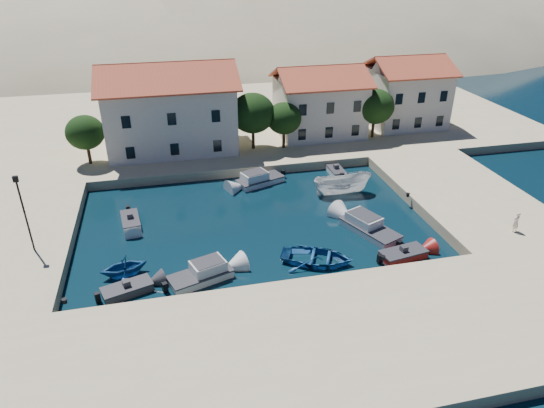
{
  "coord_description": "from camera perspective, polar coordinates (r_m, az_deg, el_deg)",
  "views": [
    {
      "loc": [
        -6.72,
        -26.55,
        21.37
      ],
      "look_at": [
        1.55,
        9.5,
        2.0
      ],
      "focal_mm": 32.0,
      "sensor_mm": 36.0,
      "label": 1
    }
  ],
  "objects": [
    {
      "name": "ground",
      "position": [
        34.74,
        1.03,
        -10.33
      ],
      "size": [
        400.0,
        400.0,
        0.0
      ],
      "primitive_type": "plane",
      "color": "black",
      "rests_on": "ground"
    },
    {
      "name": "quay_south",
      "position": [
        30.05,
        3.89,
        -16.42
      ],
      "size": [
        52.0,
        12.0,
        1.0
      ],
      "primitive_type": "cube",
      "color": "tan",
      "rests_on": "ground"
    },
    {
      "name": "quay_east",
      "position": [
        50.13,
        21.48,
        0.99
      ],
      "size": [
        11.0,
        20.0,
        1.0
      ],
      "primitive_type": "cube",
      "color": "tan",
      "rests_on": "ground"
    },
    {
      "name": "quay_west",
      "position": [
        43.84,
        -27.43,
        -4.23
      ],
      "size": [
        8.0,
        20.0,
        1.0
      ],
      "primitive_type": "cube",
      "color": "tan",
      "rests_on": "ground"
    },
    {
      "name": "quay_north",
      "position": [
        68.4,
        -5.06,
        9.77
      ],
      "size": [
        80.0,
        36.0,
        1.0
      ],
      "primitive_type": "cube",
      "color": "tan",
      "rests_on": "ground"
    },
    {
      "name": "hills",
      "position": [
        159.07,
        -2.55,
        11.26
      ],
      "size": [
        254.0,
        176.0,
        99.0
      ],
      "color": "tan",
      "rests_on": "ground"
    },
    {
      "name": "building_left",
      "position": [
        56.7,
        -11.93,
        11.26
      ],
      "size": [
        14.7,
        9.45,
        9.7
      ],
      "color": "beige",
      "rests_on": "quay_north"
    },
    {
      "name": "building_mid",
      "position": [
        60.81,
        5.62,
        12.11
      ],
      "size": [
        10.5,
        8.4,
        8.3
      ],
      "color": "beige",
      "rests_on": "quay_north"
    },
    {
      "name": "building_right",
      "position": [
        66.29,
        15.51,
        12.79
      ],
      "size": [
        9.45,
        8.4,
        8.8
      ],
      "color": "beige",
      "rests_on": "quay_north"
    },
    {
      "name": "trees",
      "position": [
        55.72,
        -0.71,
        10.38
      ],
      "size": [
        37.3,
        5.3,
        6.45
      ],
      "color": "#382314",
      "rests_on": "quay_north"
    },
    {
      "name": "lamppost",
      "position": [
        39.82,
        -27.25,
        -0.31
      ],
      "size": [
        0.35,
        0.25,
        6.22
      ],
      "color": "black",
      "rests_on": "quay_west"
    },
    {
      "name": "bollards",
      "position": [
        37.75,
        3.78,
        -4.82
      ],
      "size": [
        29.36,
        9.56,
        0.3
      ],
      "color": "black",
      "rests_on": "ground"
    },
    {
      "name": "motorboat_grey_sw",
      "position": [
        35.96,
        -16.66,
        -9.6
      ],
      "size": [
        3.75,
        2.52,
        1.25
      ],
      "rotation": [
        0.0,
        0.0,
        0.32
      ],
      "color": "#333338",
      "rests_on": "ground"
    },
    {
      "name": "cabin_cruiser_south",
      "position": [
        35.96,
        -8.41,
        -8.23
      ],
      "size": [
        5.01,
        3.35,
        1.6
      ],
      "rotation": [
        0.0,
        0.0,
        0.33
      ],
      "color": "white",
      "rests_on": "ground"
    },
    {
      "name": "rowboat_south",
      "position": [
        37.9,
        5.27,
        -6.82
      ],
      "size": [
        6.62,
        5.83,
        1.14
      ],
      "primitive_type": "imported",
      "rotation": [
        0.0,
        0.0,
        1.15
      ],
      "color": "#194D8A",
      "rests_on": "ground"
    },
    {
      "name": "motorboat_red_se",
      "position": [
        39.46,
        15.17,
        -5.74
      ],
      "size": [
        3.9,
        2.23,
        1.25
      ],
      "rotation": [
        0.0,
        0.0,
        0.17
      ],
      "color": "maroon",
      "rests_on": "ground"
    },
    {
      "name": "cabin_cruiser_east",
      "position": [
        42.04,
        11.44,
        -2.77
      ],
      "size": [
        4.18,
        5.94,
        1.6
      ],
      "rotation": [
        0.0,
        0.0,
        1.97
      ],
      "color": "white",
      "rests_on": "ground"
    },
    {
      "name": "boat_east",
      "position": [
        48.51,
        8.18,
        1.2
      ],
      "size": [
        5.86,
        2.45,
        2.22
      ],
      "primitive_type": "imported",
      "rotation": [
        0.0,
        0.0,
        1.52
      ],
      "color": "white",
      "rests_on": "ground"
    },
    {
      "name": "motorboat_white_ne",
      "position": [
        52.8,
        7.52,
        3.87
      ],
      "size": [
        1.48,
        3.11,
        1.25
      ],
      "rotation": [
        0.0,
        0.0,
        1.58
      ],
      "color": "white",
      "rests_on": "ground"
    },
    {
      "name": "rowboat_west",
      "position": [
        38.0,
        -16.92,
        -7.96
      ],
      "size": [
        3.92,
        3.56,
        1.78
      ],
      "primitive_type": "imported",
      "rotation": [
        0.0,
        0.0,
        -1.36
      ],
      "color": "#194D8A",
      "rests_on": "ground"
    },
    {
      "name": "motorboat_white_west",
      "position": [
        44.39,
        -16.3,
        -1.92
      ],
      "size": [
        1.89,
        3.51,
        1.25
      ],
      "rotation": [
        0.0,
        0.0,
        -1.45
      ],
      "color": "white",
      "rests_on": "ground"
    },
    {
      "name": "cabin_cruiser_north",
      "position": [
        50.0,
        -1.39,
        2.93
      ],
      "size": [
        5.27,
        3.61,
        1.6
      ],
      "rotation": [
        0.0,
        0.0,
        3.49
      ],
      "color": "white",
      "rests_on": "ground"
    },
    {
      "name": "pedestrian",
      "position": [
        44.0,
        26.78,
        -1.89
      ],
      "size": [
        0.72,
        0.56,
        1.74
      ],
      "primitive_type": "imported",
      "rotation": [
        0.0,
        0.0,
        3.39
      ],
      "color": "silver",
      "rests_on": "quay_east"
    }
  ]
}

